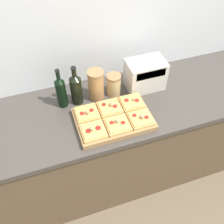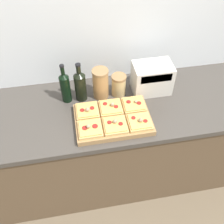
# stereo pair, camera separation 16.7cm
# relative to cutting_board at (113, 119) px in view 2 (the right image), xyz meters

# --- Properties ---
(ground_plane) EXTENTS (12.00, 12.00, 0.00)m
(ground_plane) POSITION_rel_cutting_board_xyz_m (0.05, -0.19, -0.90)
(ground_plane) COLOR brown
(wall_back) EXTENTS (6.00, 0.06, 2.50)m
(wall_back) POSITION_rel_cutting_board_xyz_m (0.05, 0.49, 0.35)
(wall_back) COLOR silver
(wall_back) RESTS_ON ground_plane
(kitchen_counter) EXTENTS (2.63, 0.67, 0.88)m
(kitchen_counter) POSITION_rel_cutting_board_xyz_m (0.05, 0.13, -0.46)
(kitchen_counter) COLOR brown
(kitchen_counter) RESTS_ON ground_plane
(cutting_board) EXTENTS (0.48, 0.32, 0.04)m
(cutting_board) POSITION_rel_cutting_board_xyz_m (0.00, 0.00, 0.00)
(cutting_board) COLOR #A37A4C
(cutting_board) RESTS_ON kitchen_counter
(pizza_slice_back_left) EXTENTS (0.14, 0.14, 0.06)m
(pizza_slice_back_left) POSITION_rel_cutting_board_xyz_m (-0.15, 0.08, 0.03)
(pizza_slice_back_left) COLOR tan
(pizza_slice_back_left) RESTS_ON cutting_board
(pizza_slice_back_center) EXTENTS (0.14, 0.14, 0.05)m
(pizza_slice_back_center) POSITION_rel_cutting_board_xyz_m (0.00, 0.08, 0.03)
(pizza_slice_back_center) COLOR tan
(pizza_slice_back_center) RESTS_ON cutting_board
(pizza_slice_back_right) EXTENTS (0.14, 0.14, 0.05)m
(pizza_slice_back_right) POSITION_rel_cutting_board_xyz_m (0.15, 0.08, 0.03)
(pizza_slice_back_right) COLOR tan
(pizza_slice_back_right) RESTS_ON cutting_board
(pizza_slice_front_left) EXTENTS (0.14, 0.14, 0.05)m
(pizza_slice_front_left) POSITION_rel_cutting_board_xyz_m (-0.15, -0.08, 0.03)
(pizza_slice_front_left) COLOR tan
(pizza_slice_front_left) RESTS_ON cutting_board
(pizza_slice_front_center) EXTENTS (0.14, 0.14, 0.05)m
(pizza_slice_front_center) POSITION_rel_cutting_board_xyz_m (0.00, -0.08, 0.03)
(pizza_slice_front_center) COLOR tan
(pizza_slice_front_center) RESTS_ON cutting_board
(pizza_slice_front_right) EXTENTS (0.14, 0.14, 0.06)m
(pizza_slice_front_right) POSITION_rel_cutting_board_xyz_m (0.15, -0.08, 0.03)
(pizza_slice_front_right) COLOR tan
(pizza_slice_front_right) RESTS_ON cutting_board
(olive_oil_bottle) EXTENTS (0.07, 0.07, 0.30)m
(olive_oil_bottle) POSITION_rel_cutting_board_xyz_m (-0.28, 0.25, 0.10)
(olive_oil_bottle) COLOR black
(olive_oil_bottle) RESTS_ON kitchen_counter
(wine_bottle) EXTENTS (0.08, 0.08, 0.29)m
(wine_bottle) POSITION_rel_cutting_board_xyz_m (-0.18, 0.25, 0.10)
(wine_bottle) COLOR black
(wine_bottle) RESTS_ON kitchen_counter
(grain_jar_tall) EXTENTS (0.11, 0.11, 0.22)m
(grain_jar_tall) POSITION_rel_cutting_board_xyz_m (-0.04, 0.25, 0.09)
(grain_jar_tall) COLOR #AD7F4C
(grain_jar_tall) RESTS_ON kitchen_counter
(grain_jar_short) EXTENTS (0.10, 0.10, 0.16)m
(grain_jar_short) POSITION_rel_cutting_board_xyz_m (0.09, 0.25, 0.06)
(grain_jar_short) COLOR tan
(grain_jar_short) RESTS_ON kitchen_counter
(toaster_oven) EXTENTS (0.29, 0.18, 0.22)m
(toaster_oven) POSITION_rel_cutting_board_xyz_m (0.32, 0.25, 0.09)
(toaster_oven) COLOR beige
(toaster_oven) RESTS_ON kitchen_counter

